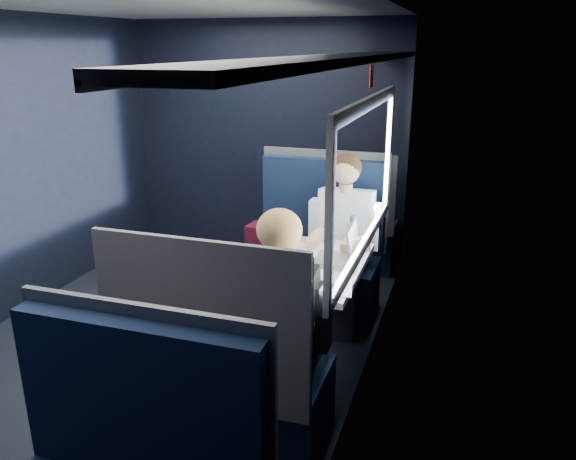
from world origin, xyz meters
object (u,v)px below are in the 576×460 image
(seat_row_front, at_px, (341,227))
(bottle_small, at_px, (352,235))
(table, at_px, (308,275))
(laptop, at_px, (344,253))
(man, at_px, (343,234))
(seat_bay_far, at_px, (227,377))
(seat_bay_near, at_px, (313,259))
(cup, at_px, (365,244))
(woman, at_px, (283,316))

(seat_row_front, xyz_separation_m, bottle_small, (0.39, -1.46, 0.44))
(table, distance_m, laptop, 0.27)
(man, relative_size, bottle_small, 5.57)
(seat_bay_far, bearing_deg, seat_bay_near, 90.60)
(seat_bay_near, distance_m, seat_row_front, 0.93)
(table, xyz_separation_m, cup, (0.30, 0.34, 0.13))
(table, distance_m, seat_row_front, 1.82)
(man, xyz_separation_m, bottle_small, (0.14, -0.36, 0.13))
(table, bearing_deg, bottle_small, 58.35)
(man, bearing_deg, seat_row_front, 102.83)
(seat_bay_near, xyz_separation_m, seat_row_front, (0.02, 0.93, -0.01))
(seat_bay_far, height_order, woman, woman)
(seat_bay_far, height_order, man, man)
(seat_bay_near, xyz_separation_m, woman, (0.27, -1.58, 0.30))
(seat_bay_far, distance_m, man, 1.62)
(seat_bay_far, xyz_separation_m, woman, (0.25, 0.17, 0.31))
(seat_bay_near, distance_m, man, 0.43)
(woman, bearing_deg, cup, 77.65)
(seat_bay_near, relative_size, cup, 12.67)
(laptop, bearing_deg, seat_bay_near, 117.54)
(bottle_small, bearing_deg, cup, 2.52)
(seat_bay_near, distance_m, woman, 1.63)
(woman, bearing_deg, table, 95.45)
(seat_row_front, relative_size, man, 0.88)
(seat_bay_far, height_order, cup, seat_bay_far)
(laptop, distance_m, bottle_small, 0.27)
(woman, bearing_deg, laptop, 79.51)
(woman, xyz_separation_m, bottle_small, (0.14, 1.05, 0.12))
(man, bearing_deg, woman, -90.00)
(man, bearing_deg, cup, -57.13)
(seat_bay_near, height_order, woman, woman)
(seat_row_front, bearing_deg, man, -77.17)
(seat_row_front, distance_m, laptop, 1.81)
(seat_row_front, bearing_deg, seat_bay_near, -91.13)
(seat_bay_near, relative_size, seat_bay_far, 1.00)
(seat_bay_far, distance_m, bottle_small, 1.35)
(seat_bay_far, xyz_separation_m, cup, (0.48, 1.22, 0.38))
(bottle_small, xyz_separation_m, cup, (0.09, 0.00, -0.06))
(table, height_order, bottle_small, bottle_small)
(woman, height_order, cup, woman)
(table, xyz_separation_m, man, (0.07, 0.70, 0.06))
(seat_bay_near, height_order, cup, seat_bay_near)
(seat_bay_far, xyz_separation_m, seat_row_front, (0.00, 2.67, -0.00))
(woman, bearing_deg, seat_row_front, 95.70)
(man, height_order, cup, man)
(seat_row_front, bearing_deg, woman, -84.30)
(seat_bay_near, xyz_separation_m, cup, (0.50, -0.53, 0.37))
(woman, relative_size, bottle_small, 5.57)
(seat_bay_near, relative_size, bottle_small, 5.31)
(bottle_small, bearing_deg, woman, -97.69)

